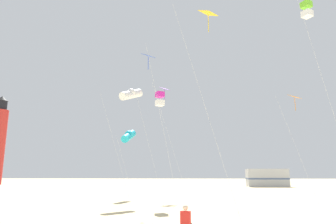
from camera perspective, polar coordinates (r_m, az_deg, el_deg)
kite_flyer_standing at (r=11.38m, az=3.51°, el=-20.04°), size 0.44×0.56×1.16m
kite_box_magenta at (r=24.19m, az=-1.58°, el=2.52°), size 2.29×2.22×8.74m
kite_tube_cyan at (r=28.55m, az=-7.55°, el=-4.54°), size 1.86×2.57×6.40m
kite_diamond_gold at (r=18.31m, az=7.65°, el=16.98°), size 3.12×2.68×11.77m
kite_diamond_violet at (r=30.81m, az=-0.58°, el=3.64°), size 3.34×2.86×11.04m
kite_diamond_blue at (r=24.41m, az=-3.59°, el=9.59°), size 2.98×2.98×11.84m
kite_tube_white at (r=25.85m, az=-7.09°, el=3.44°), size 3.47×3.78×9.62m
kite_diamond_orange at (r=27.03m, az=23.13°, el=2.05°), size 2.33×2.33×8.73m
kite_box_lime at (r=24.17m, az=25.08°, el=17.33°), size 2.80×1.96×14.13m
rv_van_silver at (r=51.35m, az=18.50°, el=-11.89°), size 6.45×2.37×2.80m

